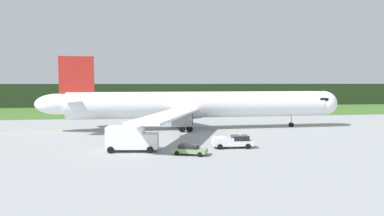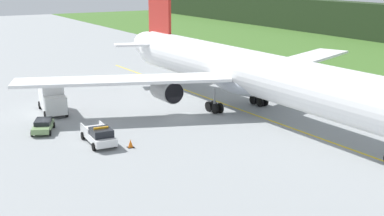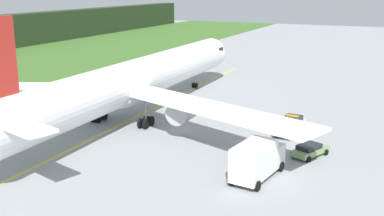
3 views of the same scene
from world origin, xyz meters
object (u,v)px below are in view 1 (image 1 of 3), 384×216
at_px(airliner, 198,105).
at_px(ops_pickup_truck, 234,142).
at_px(staff_car, 190,149).
at_px(apron_cone, 246,142).
at_px(catering_truck, 131,138).

bearing_deg(airliner, ops_pickup_truck, -84.20).
distance_m(ops_pickup_truck, staff_car, 7.77).
bearing_deg(staff_car, apron_cone, 31.75).
bearing_deg(airliner, catering_truck, -121.68).
relative_size(ops_pickup_truck, catering_truck, 0.83).
height_order(ops_pickup_truck, staff_car, ops_pickup_truck).
xyz_separation_m(catering_truck, staff_car, (7.52, -3.17, -1.09)).
bearing_deg(catering_truck, ops_pickup_truck, 1.61).
xyz_separation_m(airliner, staff_car, (-4.89, -23.29, -4.09)).
relative_size(ops_pickup_truck, apron_cone, 7.49).
distance_m(ops_pickup_truck, catering_truck, 14.45).
height_order(catering_truck, staff_car, catering_truck).
bearing_deg(catering_truck, apron_cone, 8.84).
bearing_deg(apron_cone, airliner, 104.36).
bearing_deg(airliner, apron_cone, -75.64).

